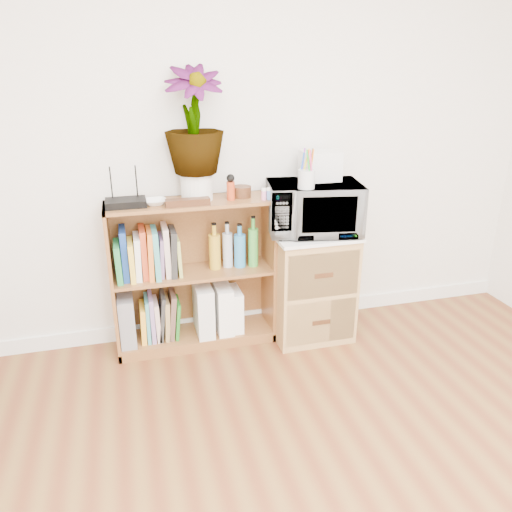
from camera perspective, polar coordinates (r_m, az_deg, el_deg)
name	(u,v)px	position (r m, az deg, el deg)	size (l,w,h in m)	color
skirting_board	(243,317)	(3.51, -1.47, -7.04)	(4.00, 0.02, 0.10)	white
bookshelf	(194,275)	(3.14, -7.15, -2.13)	(1.00, 0.30, 0.95)	brown
wicker_unit	(310,285)	(3.30, 6.14, -3.27)	(0.50, 0.45, 0.70)	#9E7542
microwave	(313,208)	(3.11, 6.59, 5.48)	(0.56, 0.38, 0.31)	white
pen_cup	(306,179)	(2.92, 5.78, 8.73)	(0.10, 0.10, 0.11)	silver
small_appliance	(320,166)	(3.15, 7.33, 10.21)	(0.22, 0.19, 0.18)	silver
router	(126,203)	(2.94, -14.66, 5.91)	(0.23, 0.15, 0.04)	black
white_bowl	(155,202)	(2.94, -11.46, 6.07)	(0.13, 0.13, 0.03)	white
plant_pot	(197,187)	(2.99, -6.79, 7.88)	(0.19, 0.19, 0.16)	silver
potted_plant	(194,121)	(2.93, -7.12, 15.11)	(0.34, 0.34, 0.60)	#347930
trinket_box	(188,202)	(2.88, -7.81, 6.11)	(0.25, 0.06, 0.04)	#341C0E
kokeshi_doll	(231,191)	(2.98, -2.91, 7.44)	(0.05, 0.05, 0.11)	#AE3515
wooden_bowl	(242,192)	(3.04, -1.65, 7.36)	(0.11, 0.11, 0.07)	#361E0E
paint_jars	(269,195)	(2.99, 1.51, 6.98)	(0.11, 0.04, 0.05)	pink
file_box	(127,318)	(3.23, -14.55, -6.89)	(0.09, 0.25, 0.32)	gray
magazine_holder_left	(203,309)	(3.24, -6.03, -5.99)	(0.10, 0.26, 0.33)	silver
magazine_holder_mid	(223,307)	(3.27, -3.81, -5.87)	(0.10, 0.25, 0.31)	white
magazine_holder_right	(234,309)	(3.29, -2.57, -6.04)	(0.09, 0.22, 0.27)	white
cookbooks	(148,254)	(3.06, -12.25, 0.21)	(0.39, 0.20, 0.31)	#217D3D
liquor_bottles	(233,245)	(3.12, -2.60, 1.21)	(0.31, 0.07, 0.32)	gold
lower_books	(159,317)	(3.24, -10.97, -6.89)	(0.25, 0.19, 0.30)	yellow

